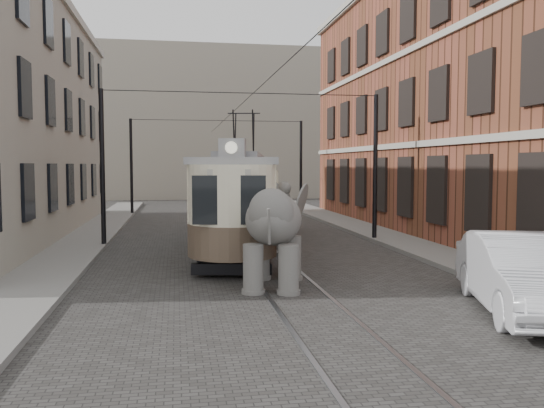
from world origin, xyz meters
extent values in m
plane|color=#3C3A37|center=(0.00, 0.00, 0.00)|extent=(120.00, 120.00, 0.00)
cube|color=slate|center=(6.00, 0.00, 0.07)|extent=(2.00, 60.00, 0.15)
cube|color=slate|center=(-6.50, 0.00, 0.07)|extent=(2.00, 60.00, 0.15)
cube|color=brown|center=(11.00, 9.00, 6.00)|extent=(8.00, 26.00, 12.00)
cube|color=gray|center=(0.00, 40.00, 7.00)|extent=(28.00, 10.00, 14.00)
imported|color=silver|center=(4.37, -5.36, 0.84)|extent=(3.15, 5.38, 1.68)
camera|label=1|loc=(-2.85, -16.14, 3.16)|focal=37.30mm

